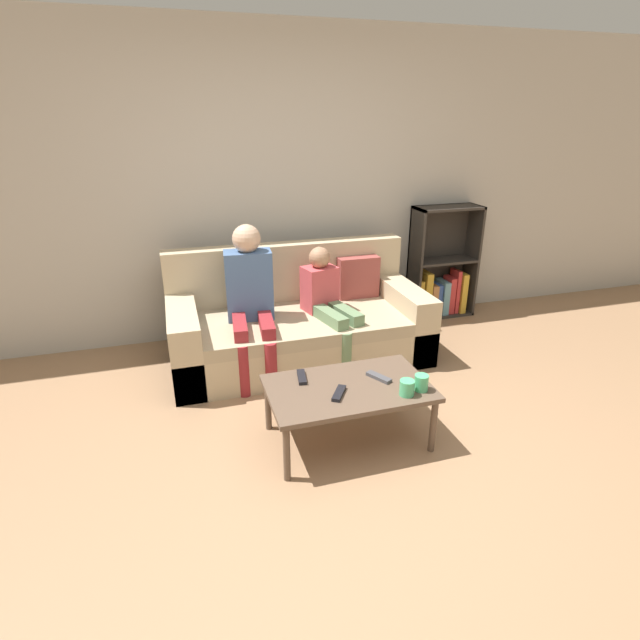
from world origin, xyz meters
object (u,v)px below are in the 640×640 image
at_px(bookshelf, 440,276).
at_px(tv_remote_2, 302,377).
at_px(person_adult, 250,291).
at_px(tv_remote_0, 379,377).
at_px(couch, 298,325).
at_px(coffee_table, 348,391).
at_px(person_child, 328,300).
at_px(cup_near, 421,383).
at_px(cup_far, 407,388).
at_px(tv_remote_1, 339,393).

distance_m(bookshelf, tv_remote_2, 2.43).
distance_m(person_adult, tv_remote_0, 1.28).
relative_size(couch, tv_remote_2, 11.62).
height_order(coffee_table, tv_remote_2, tv_remote_2).
distance_m(couch, person_child, 0.35).
relative_size(person_adult, tv_remote_0, 6.61).
distance_m(cup_near, cup_far, 0.11).
height_order(person_adult, person_child, person_adult).
bearing_deg(tv_remote_2, bookshelf, 50.16).
bearing_deg(person_child, tv_remote_1, -118.55).
bearing_deg(person_child, bookshelf, 11.75).
relative_size(coffee_table, tv_remote_2, 5.56).
height_order(coffee_table, cup_near, cup_near).
distance_m(cup_far, tv_remote_0, 0.24).
relative_size(couch, person_child, 2.21).
relative_size(person_child, tv_remote_0, 5.36).
bearing_deg(person_adult, coffee_table, -65.30).
height_order(couch, cup_far, couch).
xyz_separation_m(person_adult, person_child, (0.61, -0.04, -0.13)).
bearing_deg(tv_remote_0, cup_far, -98.51).
xyz_separation_m(couch, person_adult, (-0.40, -0.10, 0.37)).
bearing_deg(tv_remote_2, tv_remote_1, -48.11).
distance_m(coffee_table, person_child, 1.13).
bearing_deg(person_child, cup_near, -95.89).
relative_size(bookshelf, person_adult, 0.96).
bearing_deg(couch, bookshelf, 17.88).
bearing_deg(bookshelf, person_child, -154.58).
bearing_deg(cup_far, person_child, 92.97).
bearing_deg(tv_remote_0, couch, 71.54).
distance_m(couch, cup_far, 1.46).
relative_size(tv_remote_0, tv_remote_2, 0.98).
height_order(bookshelf, cup_far, bookshelf).
bearing_deg(cup_far, person_adult, 117.20).
height_order(cup_far, tv_remote_1, cup_far).
relative_size(couch, tv_remote_0, 11.83).
bearing_deg(tv_remote_2, person_adult, 108.35).
bearing_deg(cup_near, cup_far, -166.59).
height_order(cup_near, tv_remote_0, cup_near).
xyz_separation_m(couch, cup_far, (0.28, -1.42, 0.15)).
bearing_deg(bookshelf, couch, -162.12).
bearing_deg(tv_remote_1, person_child, 107.92).
bearing_deg(coffee_table, person_child, 78.46).
distance_m(coffee_table, tv_remote_1, 0.13).
height_order(person_adult, tv_remote_0, person_adult).
distance_m(person_child, tv_remote_0, 1.07).
bearing_deg(person_child, cup_far, -100.70).
distance_m(coffee_table, tv_remote_0, 0.22).
xyz_separation_m(couch, cup_near, (0.39, -1.40, 0.15)).
height_order(bookshelf, person_adult, person_adult).
height_order(couch, bookshelf, bookshelf).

